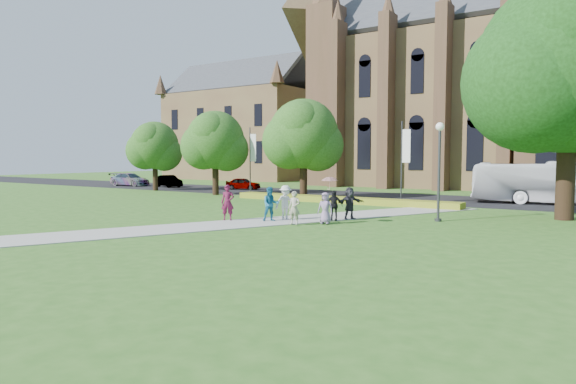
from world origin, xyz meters
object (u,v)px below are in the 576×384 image
Objects in this scene: streetlamp at (439,159)px; tour_coach at (553,183)px; car_0 at (243,184)px; car_2 at (130,179)px; pedestrian_0 at (228,202)px; large_tree at (570,64)px; car_1 at (169,181)px.

tour_coach is at bearing 75.03° from streetlamp.
car_0 is 0.71× the size of car_2.
streetlamp is 1.03× the size of car_2.
car_2 is at bearing 162.93° from streetlamp.
car_0 is 1.89× the size of pedestrian_0.
streetlamp is 2.75× the size of pedestrian_0.
pedestrian_0 is at bearing -144.64° from large_tree.
car_0 is at bearing 149.94° from streetlamp.
large_tree is 3.26× the size of car_1.
streetlamp is 11.47m from pedestrian_0.
car_2 is at bearing 115.98° from pedestrian_0.
car_2 is (-5.77, -0.66, 0.07)m from car_1.
car_2 is at bearing 83.87° from car_0.
pedestrian_0 is (-14.93, -10.60, -7.37)m from large_tree.
large_tree is 46.92m from car_2.
large_tree is 2.60× the size of car_2.
car_1 is 2.13× the size of pedestrian_0.
car_0 is 15.37m from car_2.
streetlamp is 1.46× the size of car_0.
streetlamp is 36.83m from car_1.
car_2 is (-40.14, 12.32, -2.54)m from streetlamp.
pedestrian_0 is (-9.43, -6.10, -2.30)m from streetlamp.
large_tree is 41.47m from car_1.
pedestrian_0 is at bearing -147.12° from streetlamp.
tour_coach reaches higher than pedestrian_0.
streetlamp is at bearing 153.76° from tour_coach.
car_1 is at bearing 84.65° from car_0.
car_0 is at bearing 78.33° from tour_coach.
car_1 is 5.81m from car_2.
tour_coach is 43.99m from car_2.
streetlamp is 8.73m from large_tree.
tour_coach is 38.19m from car_1.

